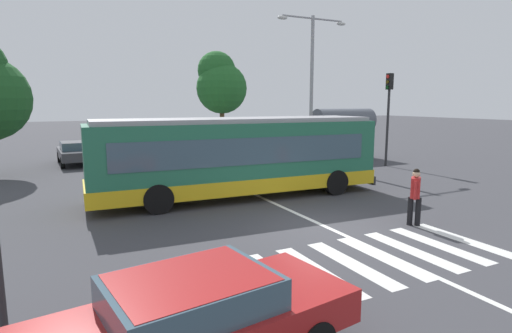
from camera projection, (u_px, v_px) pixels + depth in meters
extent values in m
plane|color=#3D3D42|center=(320.00, 227.00, 11.95)|extent=(160.00, 160.00, 0.00)
cylinder|color=black|center=(305.00, 173.00, 18.25)|extent=(1.01, 0.34, 1.00)
cylinder|color=black|center=(336.00, 182.00, 16.13)|extent=(1.01, 0.34, 1.00)
cylinder|color=black|center=(147.00, 186.00, 15.46)|extent=(1.01, 0.34, 1.00)
cylinder|color=black|center=(158.00, 199.00, 13.34)|extent=(1.01, 0.34, 1.00)
cube|color=#236B4C|center=(238.00, 156.00, 15.54)|extent=(11.02, 3.02, 2.55)
cube|color=gold|center=(238.00, 181.00, 15.69)|extent=(11.13, 3.05, 0.55)
cube|color=#3D5666|center=(238.00, 148.00, 15.49)|extent=(9.71, 3.02, 0.96)
cube|color=#3D5666|center=(355.00, 144.00, 17.68)|extent=(0.14, 2.24, 1.63)
cube|color=black|center=(355.00, 124.00, 17.54)|extent=(0.14, 1.94, 0.28)
cube|color=#99999E|center=(238.00, 120.00, 15.33)|extent=(10.57, 2.80, 0.16)
cube|color=#28282B|center=(355.00, 176.00, 17.94)|extent=(0.23, 2.55, 0.36)
cylinder|color=black|center=(410.00, 211.00, 12.13)|extent=(0.16, 0.16, 0.85)
cylinder|color=black|center=(418.00, 212.00, 12.05)|extent=(0.16, 0.16, 0.85)
cube|color=#B22323|center=(416.00, 188.00, 11.98)|extent=(0.47, 0.46, 0.60)
cylinder|color=#B22323|center=(415.00, 190.00, 11.77)|extent=(0.10, 0.10, 0.55)
cylinder|color=#B22323|center=(416.00, 187.00, 12.20)|extent=(0.10, 0.10, 0.55)
sphere|color=tan|center=(416.00, 174.00, 11.92)|extent=(0.22, 0.22, 0.22)
sphere|color=black|center=(417.00, 172.00, 11.91)|extent=(0.19, 0.19, 0.19)
cylinder|color=black|center=(249.00, 296.00, 7.04)|extent=(0.66, 0.29, 0.64)
cube|color=#AD1E1E|center=(197.00, 324.00, 5.53)|extent=(4.71, 2.44, 0.52)
cube|color=#3D5666|center=(191.00, 293.00, 5.41)|extent=(2.37, 1.89, 0.44)
cube|color=#AD1E1E|center=(190.00, 280.00, 5.38)|extent=(2.18, 1.79, 0.09)
cylinder|color=black|center=(59.00, 157.00, 25.05)|extent=(0.23, 0.65, 0.64)
cylinder|color=black|center=(88.00, 155.00, 25.85)|extent=(0.23, 0.65, 0.64)
cylinder|color=black|center=(63.00, 163.00, 22.64)|extent=(0.23, 0.65, 0.64)
cylinder|color=black|center=(94.00, 161.00, 23.44)|extent=(0.23, 0.65, 0.64)
cube|color=#38383D|center=(76.00, 153.00, 24.20)|extent=(2.03, 4.58, 0.52)
cube|color=#3D5666|center=(76.00, 146.00, 24.04)|extent=(1.70, 2.23, 0.44)
cube|color=#38383D|center=(75.00, 142.00, 24.02)|extent=(1.62, 2.05, 0.09)
cylinder|color=black|center=(107.00, 153.00, 26.77)|extent=(0.22, 0.65, 0.64)
cylinder|color=black|center=(133.00, 152.00, 27.55)|extent=(0.22, 0.65, 0.64)
cylinder|color=black|center=(114.00, 159.00, 24.33)|extent=(0.22, 0.65, 0.64)
cylinder|color=black|center=(142.00, 157.00, 25.12)|extent=(0.22, 0.65, 0.64)
cube|color=black|center=(124.00, 150.00, 25.89)|extent=(1.96, 4.56, 0.52)
cube|color=#3D5666|center=(124.00, 143.00, 25.74)|extent=(1.67, 2.21, 0.44)
cube|color=black|center=(124.00, 140.00, 25.71)|extent=(1.59, 2.03, 0.09)
cylinder|color=black|center=(146.00, 152.00, 27.32)|extent=(0.28, 0.66, 0.64)
cylinder|color=black|center=(170.00, 151.00, 28.23)|extent=(0.28, 0.66, 0.64)
cylinder|color=black|center=(161.00, 157.00, 25.02)|extent=(0.28, 0.66, 0.64)
cylinder|color=black|center=(186.00, 155.00, 25.93)|extent=(0.28, 0.66, 0.64)
cube|color=#196B70|center=(165.00, 149.00, 26.58)|extent=(2.36, 4.69, 0.52)
cube|color=#3D5666|center=(166.00, 142.00, 26.43)|extent=(1.86, 2.34, 0.44)
cube|color=#196B70|center=(166.00, 139.00, 26.40)|extent=(1.76, 2.15, 0.09)
cylinder|color=black|center=(185.00, 151.00, 28.36)|extent=(0.26, 0.66, 0.64)
cylinder|color=black|center=(207.00, 149.00, 29.23)|extent=(0.26, 0.66, 0.64)
cylinder|color=black|center=(202.00, 155.00, 26.02)|extent=(0.26, 0.66, 0.64)
cylinder|color=black|center=(225.00, 153.00, 26.90)|extent=(0.26, 0.66, 0.64)
cube|color=#C6B793|center=(205.00, 147.00, 27.58)|extent=(2.25, 4.66, 0.52)
cube|color=#3D5666|center=(205.00, 140.00, 27.43)|extent=(1.81, 2.31, 0.44)
cube|color=#C6B793|center=(205.00, 138.00, 27.40)|extent=(1.72, 2.12, 0.09)
cylinder|color=#28282B|center=(387.00, 128.00, 23.24)|extent=(0.14, 0.14, 4.36)
cube|color=black|center=(390.00, 81.00, 22.84)|extent=(0.28, 0.32, 0.90)
cylinder|color=red|center=(388.00, 76.00, 22.72)|extent=(0.04, 0.20, 0.20)
cylinder|color=#463707|center=(387.00, 82.00, 22.77)|extent=(0.04, 0.20, 0.20)
cylinder|color=#093B10|center=(387.00, 87.00, 22.81)|extent=(0.04, 0.20, 0.20)
cylinder|color=#28282B|center=(317.00, 142.00, 25.60)|extent=(0.12, 0.12, 2.30)
cylinder|color=#28282B|center=(367.00, 140.00, 27.39)|extent=(0.12, 0.12, 2.30)
cube|color=slate|center=(336.00, 139.00, 27.10)|extent=(3.92, 0.04, 1.93)
cylinder|color=#515660|center=(344.00, 121.00, 26.29)|extent=(4.17, 1.54, 1.54)
cube|color=#4C3823|center=(343.00, 152.00, 26.60)|extent=(3.27, 0.36, 0.08)
cylinder|color=#939399|center=(311.00, 92.00, 23.34)|extent=(0.20, 0.20, 8.44)
cylinder|color=#939399|center=(327.00, 20.00, 23.14)|extent=(1.96, 0.10, 0.10)
ellipsoid|color=silver|center=(341.00, 24.00, 23.59)|extent=(0.60, 0.32, 0.20)
cylinder|color=#939399|center=(298.00, 17.00, 22.28)|extent=(1.96, 0.10, 0.10)
ellipsoid|color=silver|center=(282.00, 18.00, 21.87)|extent=(0.60, 0.32, 0.20)
cylinder|color=brown|center=(222.00, 128.00, 31.36)|extent=(0.36, 0.36, 3.37)
sphere|color=#236028|center=(222.00, 88.00, 30.89)|extent=(3.84, 3.84, 3.84)
sphere|color=#236028|center=(217.00, 70.00, 30.89)|extent=(2.88, 2.88, 2.88)
cube|color=silver|center=(280.00, 279.00, 8.43)|extent=(0.45, 2.96, 0.01)
cube|color=silver|center=(317.00, 271.00, 8.84)|extent=(0.45, 2.96, 0.01)
cube|color=silver|center=(351.00, 263.00, 9.25)|extent=(0.45, 2.96, 0.01)
cube|color=silver|center=(383.00, 257.00, 9.67)|extent=(0.45, 2.96, 0.01)
cube|color=silver|center=(411.00, 250.00, 10.08)|extent=(0.45, 2.96, 0.01)
cube|color=silver|center=(438.00, 245.00, 10.49)|extent=(0.45, 2.96, 0.01)
cube|color=silver|center=(462.00, 239.00, 10.90)|extent=(0.45, 2.96, 0.01)
cube|color=silver|center=(290.00, 211.00, 13.80)|extent=(0.16, 24.00, 0.01)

